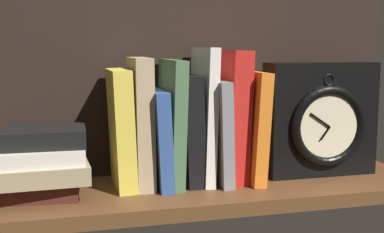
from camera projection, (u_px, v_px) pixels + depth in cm
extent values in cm
cube|color=brown|center=(195.00, 192.00, 95.24)|extent=(89.21, 24.65, 2.50)
cube|color=black|center=(180.00, 80.00, 103.69)|extent=(89.21, 1.20, 37.50)
cube|color=gold|center=(121.00, 129.00, 92.87)|extent=(4.05, 13.02, 21.56)
cube|color=tan|center=(140.00, 122.00, 93.64)|extent=(3.36, 12.60, 23.55)
cube|color=#2D4C8E|center=(157.00, 137.00, 94.84)|extent=(3.24, 15.65, 17.76)
cube|color=#476B44|center=(172.00, 122.00, 95.17)|extent=(3.12, 14.53, 23.17)
cube|color=black|center=(188.00, 129.00, 96.17)|extent=(4.12, 12.27, 20.39)
cube|color=silver|center=(203.00, 115.00, 96.58)|extent=(2.76, 12.97, 25.39)
cube|color=gray|center=(215.00, 130.00, 97.61)|extent=(2.77, 16.12, 19.33)
cube|color=red|center=(231.00, 115.00, 98.06)|extent=(4.49, 12.43, 24.92)
cube|color=orange|center=(248.00, 125.00, 99.20)|extent=(3.49, 16.64, 20.94)
cube|color=black|center=(320.00, 119.00, 101.99)|extent=(22.38, 6.08, 22.38)
torus|color=black|center=(328.00, 126.00, 98.84)|extent=(15.88, 1.95, 15.88)
cylinder|color=beige|center=(328.00, 126.00, 98.84)|extent=(12.81, 0.60, 12.81)
cube|color=black|center=(325.00, 134.00, 98.29)|extent=(2.13, 0.30, 2.68)
cube|color=black|center=(320.00, 120.00, 97.63)|extent=(4.35, 0.30, 3.01)
torus|color=black|center=(329.00, 80.00, 97.98)|extent=(2.44, 0.44, 2.44)
cube|color=#471E19|center=(39.00, 188.00, 87.74)|extent=(14.10, 11.32, 3.11)
cube|color=#9E8966|center=(38.00, 172.00, 86.33)|extent=(16.78, 13.38, 3.06)
cube|color=beige|center=(39.00, 155.00, 85.99)|extent=(14.71, 12.13, 2.65)
cube|color=black|center=(45.00, 137.00, 86.85)|extent=(13.66, 11.41, 3.04)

